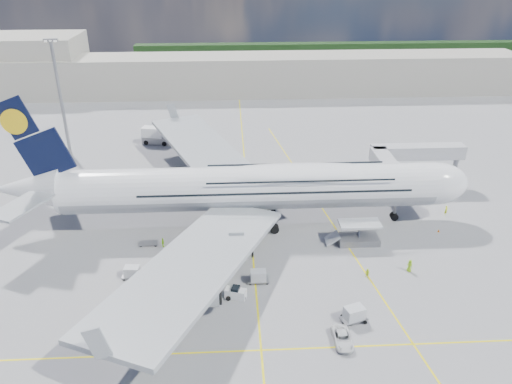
{
  "coord_description": "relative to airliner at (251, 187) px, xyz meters",
  "views": [
    {
      "loc": [
        -3.01,
        -64.26,
        42.58
      ],
      "look_at": [
        0.91,
        8.0,
        6.97
      ],
      "focal_mm": 35.0,
      "sensor_mm": 36.0,
      "label": 1
    }
  ],
  "objects": [
    {
      "name": "ground",
      "position": [
        -0.26,
        -10.0,
        -6.87
      ],
      "size": [
        300.0,
        300.0,
        0.0
      ],
      "primitive_type": "plane",
      "color": "gray",
      "rests_on": "ground"
    },
    {
      "name": "taxi_line_main",
      "position": [
        -0.26,
        -10.0,
        -6.86
      ],
      "size": [
        0.25,
        220.0,
        0.01
      ],
      "primitive_type": "cube",
      "color": "yellow",
      "rests_on": "ground"
    },
    {
      "name": "taxi_line_cross",
      "position": [
        -0.26,
        -30.0,
        -6.86
      ],
      "size": [
        120.0,
        0.25,
        0.01
      ],
      "primitive_type": "cube",
      "color": "yellow",
      "rests_on": "ground"
    },
    {
      "name": "taxi_line_diag",
      "position": [
        13.74,
        -0.0,
        -6.86
      ],
      "size": [
        14.16,
        99.06,
        0.01
      ],
      "primitive_type": "cube",
      "rotation": [
        0.0,
        0.0,
        0.14
      ],
      "color": "yellow",
      "rests_on": "ground"
    },
    {
      "name": "airliner",
      "position": [
        0.0,
        0.0,
        0.0
      ],
      "size": [
        77.26,
        79.15,
        23.71
      ],
      "color": "white",
      "rests_on": "ground"
    },
    {
      "name": "jet_bridge",
      "position": [
        29.55,
        10.94,
        -0.02
      ],
      "size": [
        18.8,
        12.1,
        8.5
      ],
      "color": "#B7B7BC",
      "rests_on": "ground"
    },
    {
      "name": "cargo_loader",
      "position": [
        16.56,
        -7.11,
        -5.62
      ],
      "size": [
        8.53,
        3.2,
        3.67
      ],
      "color": "silver",
      "rests_on": "ground"
    },
    {
      "name": "light_mast",
      "position": [
        -40.26,
        35.0,
        6.34
      ],
      "size": [
        3.0,
        0.7,
        25.5
      ],
      "color": "gray",
      "rests_on": "ground"
    },
    {
      "name": "terminal",
      "position": [
        -0.26,
        85.0,
        -0.87
      ],
      "size": [
        180.0,
        16.0,
        12.0
      ],
      "primitive_type": "cube",
      "color": "#B2AD9E",
      "rests_on": "ground"
    },
    {
      "name": "hangar",
      "position": [
        -70.26,
        90.0,
        2.13
      ],
      "size": [
        40.0,
        22.0,
        18.0
      ],
      "primitive_type": "cube",
      "color": "#B2AD9E",
      "rests_on": "ground"
    },
    {
      "name": "tree_line",
      "position": [
        39.74,
        130.0,
        -2.87
      ],
      "size": [
        160.0,
        6.0,
        8.0
      ],
      "primitive_type": "cube",
      "color": "#193814",
      "rests_on": "ground"
    },
    {
      "name": "dolly_row_a",
      "position": [
        -17.73,
        -14.72,
        -5.88
      ],
      "size": [
        3.02,
        1.77,
        1.84
      ],
      "rotation": [
        0.0,
        0.0,
        -0.08
      ],
      "color": "gray",
      "rests_on": "ground"
    },
    {
      "name": "dolly_row_b",
      "position": [
        -10.33,
        -15.23,
        -6.0
      ],
      "size": [
        2.88,
        2.16,
        1.62
      ],
      "rotation": [
        0.0,
        0.0,
        -0.35
      ],
      "color": "gray",
      "rests_on": "ground"
    },
    {
      "name": "dolly_row_c",
      "position": [
        -15.98,
        -21.36,
        -5.71
      ],
      "size": [
        3.73,
        2.54,
        2.16
      ],
      "rotation": [
        0.0,
        0.0,
        0.23
      ],
      "color": "gray",
      "rests_on": "ground"
    },
    {
      "name": "dolly_back",
      "position": [
        -16.67,
        -5.94,
        -6.54
      ],
      "size": [
        2.97,
        1.69,
        0.43
      ],
      "rotation": [
        0.0,
        0.0,
        0.05
      ],
      "color": "gray",
      "rests_on": "ground"
    },
    {
      "name": "dolly_nose_far",
      "position": [
        11.76,
        -25.52,
        -5.75
      ],
      "size": [
        3.68,
        2.71,
        2.09
      ],
      "rotation": [
        0.0,
        0.0,
        0.32
      ],
      "color": "gray",
      "rests_on": "ground"
    },
    {
      "name": "dolly_nose_near",
      "position": [
        0.19,
        -16.72,
        -5.86
      ],
      "size": [
        2.96,
        1.59,
        1.87
      ],
      "rotation": [
        0.0,
        0.0,
        0.01
      ],
      "color": "gray",
      "rests_on": "ground"
    },
    {
      "name": "baggage_tug",
      "position": [
        -3.07,
        -20.05,
        -6.09
      ],
      "size": [
        3.07,
        2.09,
        1.75
      ],
      "rotation": [
        0.0,
        0.0,
        -0.31
      ],
      "color": "white",
      "rests_on": "ground"
    },
    {
      "name": "catering_truck_inner",
      "position": [
        -1.57,
        11.17,
        -4.73
      ],
      "size": [
        7.59,
        3.02,
        4.53
      ],
      "rotation": [
        0.0,
        0.0,
        -0.03
      ],
      "color": "gray",
      "rests_on": "ground"
    },
    {
      "name": "catering_truck_outer",
      "position": [
        -20.99,
        39.8,
        -4.94
      ],
      "size": [
        7.34,
        3.95,
        4.15
      ],
      "rotation": [
        0.0,
        0.0,
        -0.23
      ],
      "color": "gray",
      "rests_on": "ground"
    },
    {
      "name": "service_van",
      "position": [
        9.52,
        -29.26,
        -6.24
      ],
      "size": [
        2.14,
        4.57,
        1.26
      ],
      "primitive_type": "imported",
      "rotation": [
        0.0,
        0.0,
        0.01
      ],
      "color": "white",
      "rests_on": "ground"
    },
    {
      "name": "crew_nose",
      "position": [
        34.42,
        1.21,
        -5.97
      ],
      "size": [
        0.78,
        0.71,
        1.79
      ],
      "primitive_type": "imported",
      "rotation": [
        0.0,
        0.0,
        0.55
      ],
      "color": "#ECFF1A",
      "rests_on": "ground"
    },
    {
      "name": "crew_loader",
      "position": [
        15.79,
        -16.55,
        -6.12
      ],
      "size": [
        0.91,
        0.92,
        1.5
      ],
      "primitive_type": "imported",
      "rotation": [
        0.0,
        0.0,
        -0.85
      ],
      "color": "#C7E117",
      "rests_on": "ground"
    },
    {
      "name": "crew_wing",
      "position": [
        -14.3,
        -6.66,
        -6.08
      ],
      "size": [
        0.52,
        0.97,
        1.57
      ],
      "primitive_type": "imported",
      "rotation": [
        0.0,
        0.0,
        1.41
      ],
      "color": "#90DA17",
      "rests_on": "ground"
    },
    {
      "name": "crew_van",
      "position": [
        22.32,
        -15.3,
        -5.9
      ],
      "size": [
        1.02,
        1.12,
        1.93
      ],
      "primitive_type": "imported",
      "rotation": [
        0.0,
        0.0,
        2.14
      ],
      "color": "#98DB17",
      "rests_on": "ground"
    },
    {
      "name": "crew_tug",
      "position": [
        -8.5,
        -14.18,
        -5.88
      ],
      "size": [
        1.47,
        1.18,
        1.98
      ],
      "primitive_type": "imported",
      "rotation": [
        0.0,
        0.0,
        -0.4
      ],
      "color": "#D1F319",
      "rests_on": "ground"
    },
    {
      "name": "cone_nose",
      "position": [
        30.95,
        -4.53,
        -6.64
      ],
      "size": [
        0.38,
        0.38,
        0.48
      ],
      "color": "orange",
      "rests_on": "ground"
    },
    {
      "name": "cone_wing_left_inner",
      "position": [
        -9.82,
        7.25,
        -6.56
      ],
      "size": [
        0.49,
        0.49,
        0.63
      ],
      "color": "orange",
      "rests_on": "ground"
    },
    {
      "name": "cone_wing_left_outer",
      "position": [
        -16.65,
        22.32,
        -6.56
      ],
      "size": [
        0.5,
        0.5,
        0.63
      ],
      "color": "orange",
      "rests_on": "ground"
    },
    {
      "name": "cone_wing_right_inner",
      "position": [
        -16.0,
        -12.82,
        -6.63
      ],
      "size": [
        0.39,
        0.39,
        0.5
      ],
      "color": "orange",
      "rests_on": "ground"
    },
    {
      "name": "cone_wing_right_outer",
      "position": [
        -8.45,
        -19.67,
        -6.62
      ],
      "size": [
        0.4,
        0.4,
        0.51
      ],
      "color": "orange",
      "rests_on": "ground"
    }
  ]
}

